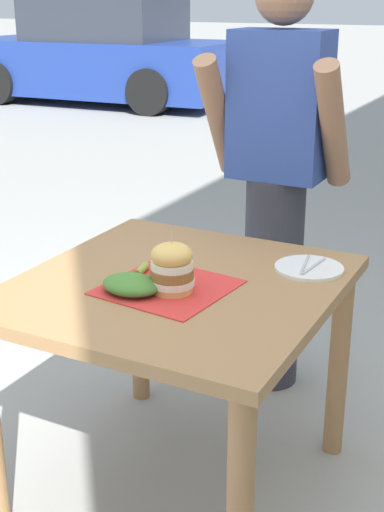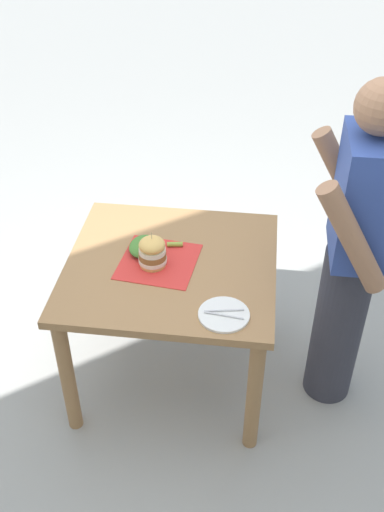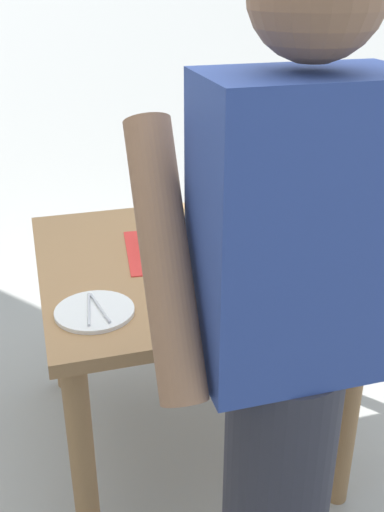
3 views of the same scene
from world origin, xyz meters
TOP-DOWN VIEW (x-y plane):
  - ground_plane at (0.00, 0.00)m, footprint 80.00×80.00m
  - patio_table at (0.00, 0.00)m, footprint 0.94×0.99m
  - serving_paper at (0.00, -0.06)m, footprint 0.39×0.39m
  - sandwich at (0.03, -0.08)m, footprint 0.13×0.13m
  - pickle_spear at (-0.13, -0.00)m, footprint 0.04×0.08m
  - side_plate_with_forks at (0.33, 0.28)m, footprint 0.22×0.22m
  - side_salad at (-0.07, -0.14)m, footprint 0.18×0.14m
  - diner_across_table at (0.01, 0.82)m, footprint 0.55×0.35m
  - parked_car_near_curb at (-5.44, 7.61)m, footprint 4.28×1.99m

SIDE VIEW (x-z plane):
  - ground_plane at x=0.00m, z-range 0.00..0.00m
  - patio_table at x=0.00m, z-range 0.25..1.00m
  - parked_car_near_curb at x=-5.44m, z-range -0.08..1.52m
  - serving_paper at x=0.00m, z-range 0.75..0.76m
  - side_plate_with_forks at x=0.33m, z-range 0.75..0.77m
  - pickle_spear at x=-0.13m, z-range 0.76..0.78m
  - side_salad at x=-0.07m, z-range 0.75..0.81m
  - sandwich at x=0.03m, z-range 0.74..0.92m
  - diner_across_table at x=0.01m, z-range 0.04..1.73m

